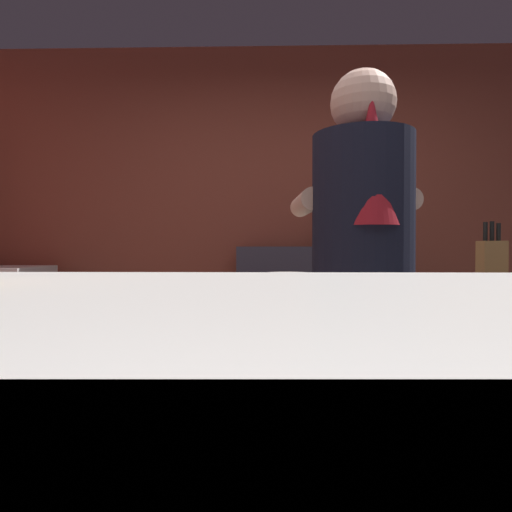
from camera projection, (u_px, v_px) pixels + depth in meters
wall_back at (283, 216)px, 3.52m from camera, size 5.20×0.10×2.70m
prep_counter at (376, 390)px, 1.93m from camera, size 2.10×0.60×0.92m
back_shelf at (304, 320)px, 3.25m from camera, size 0.99×0.36×1.10m
mini_fridge at (0, 333)px, 3.13m from camera, size 0.58×0.58×0.96m
bartender at (363, 282)px, 1.47m from camera, size 0.44×0.52×1.69m
knife_block at (492, 263)px, 1.87m from camera, size 0.10×0.08×0.28m
mixing_bowl at (288, 280)px, 1.90m from camera, size 0.22×0.22×0.06m
chefs_knife at (407, 286)px, 1.87m from camera, size 0.24×0.11×0.01m
bottle_hot_sauce at (318, 234)px, 3.23m from camera, size 0.07×0.07×0.25m
bottle_soy at (340, 235)px, 3.31m from camera, size 0.06×0.06×0.24m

